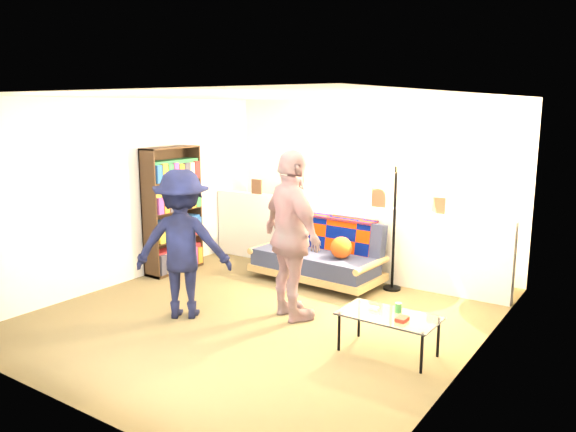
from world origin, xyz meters
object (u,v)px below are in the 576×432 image
Objects in this scene: futon_sofa at (320,256)px; floor_lamp at (396,198)px; person_left at (183,244)px; person_right at (292,236)px; bookshelf at (173,214)px; coffee_table at (389,317)px.

floor_lamp is at bearing 14.71° from futon_sofa.
futon_sofa is 2.06m from person_left.
person_left is at bearing -125.67° from floor_lamp.
floor_lamp is 1.66m from person_right.
person_left reaches higher than futon_sofa.
futon_sofa is 1.02× the size of bookshelf.
bookshelf is 3.09m from floor_lamp.
bookshelf is 3.77m from coffee_table.
bookshelf is (-1.96, -0.73, 0.47)m from futon_sofa.
person_right reaches higher than coffee_table.
futon_sofa is at bearing -165.29° from floor_lamp.
coffee_table is 1.40m from person_right.
futon_sofa is 1.09× the size of person_left.
floor_lamp reaches higher than coffee_table.
bookshelf is at bearing 14.53° from person_right.
person_right is (1.04, 0.60, 0.11)m from person_left.
coffee_table is at bearing -12.87° from bookshelf.
person_left is at bearing 58.33° from person_right.
coffee_table is at bearing -42.77° from futon_sofa.
bookshelf is at bearing 167.13° from coffee_table.
person_right is (-0.52, -1.56, -0.25)m from floor_lamp.
person_right is (-1.26, 0.25, 0.56)m from coffee_table.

